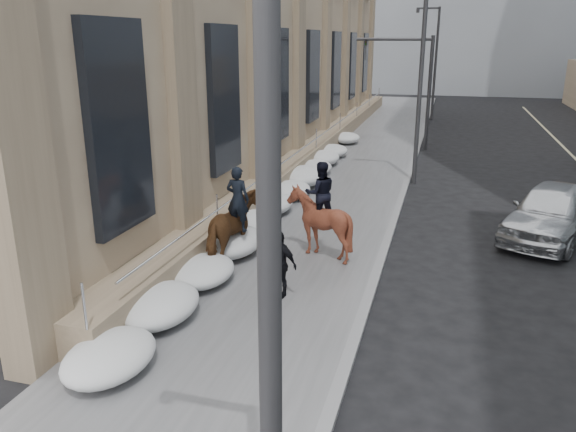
{
  "coord_description": "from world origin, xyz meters",
  "views": [
    {
      "loc": [
        4.05,
        -9.57,
        5.82
      ],
      "look_at": [
        0.51,
        2.96,
        1.7
      ],
      "focal_mm": 35.0,
      "sensor_mm": 36.0,
      "label": 1
    }
  ],
  "objects_px": {
    "pedestrian": "(279,264)",
    "car_silver": "(552,212)",
    "mounted_horse_left": "(236,227)",
    "mounted_horse_right": "(319,218)"
  },
  "relations": [
    {
      "from": "mounted_horse_right",
      "to": "car_silver",
      "type": "xyz_separation_m",
      "value": [
        6.41,
        3.56,
        -0.34
      ]
    },
    {
      "from": "mounted_horse_left",
      "to": "car_silver",
      "type": "relative_size",
      "value": 0.52
    },
    {
      "from": "pedestrian",
      "to": "car_silver",
      "type": "relative_size",
      "value": 0.32
    },
    {
      "from": "mounted_horse_left",
      "to": "mounted_horse_right",
      "type": "relative_size",
      "value": 1.0
    },
    {
      "from": "mounted_horse_left",
      "to": "car_silver",
      "type": "distance_m",
      "value": 9.62
    },
    {
      "from": "mounted_horse_right",
      "to": "pedestrian",
      "type": "bearing_deg",
      "value": 58.63
    },
    {
      "from": "pedestrian",
      "to": "car_silver",
      "type": "bearing_deg",
      "value": 59.28
    },
    {
      "from": "pedestrian",
      "to": "car_silver",
      "type": "xyz_separation_m",
      "value": [
        6.73,
        6.31,
        -0.06
      ]
    },
    {
      "from": "car_silver",
      "to": "mounted_horse_right",
      "type": "bearing_deg",
      "value": -127.72
    },
    {
      "from": "mounted_horse_left",
      "to": "mounted_horse_right",
      "type": "height_order",
      "value": "mounted_horse_right"
    }
  ]
}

